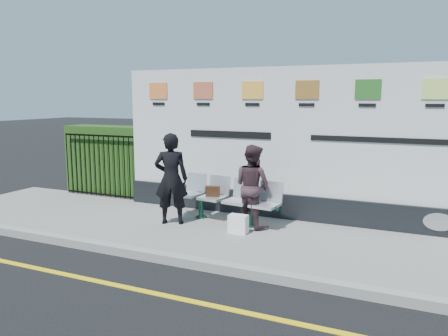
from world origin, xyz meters
name	(u,v)px	position (x,y,z in m)	size (l,w,h in m)	color
ground	(190,301)	(0.00, 0.00, 0.00)	(80.00, 80.00, 0.00)	black
pavement	(258,239)	(0.00, 2.50, 0.06)	(14.00, 3.00, 0.12)	gray
kerb	(223,268)	(0.00, 1.00, 0.07)	(14.00, 0.18, 0.14)	gray
yellow_line	(190,301)	(0.00, 0.00, 0.00)	(14.00, 0.10, 0.01)	yellow
billboard	(306,155)	(0.50, 3.85, 1.42)	(8.00, 0.30, 3.00)	black
hedge	(111,160)	(-4.58, 4.30, 0.97)	(2.35, 0.70, 1.70)	#234815
railing	(100,165)	(-4.58, 3.85, 0.89)	(2.05, 0.06, 1.54)	black
bench	(225,210)	(-0.87, 3.05, 0.36)	(2.20, 0.57, 0.47)	silver
woman_left	(171,179)	(-1.78, 2.54, 1.00)	(0.64, 0.42, 1.75)	black
woman_right	(252,186)	(-0.29, 2.99, 0.90)	(0.75, 0.59, 1.55)	#3C272C
handbag_brown	(213,191)	(-1.16, 3.09, 0.70)	(0.27, 0.11, 0.21)	black
carrier_bag_white	(238,224)	(-0.36, 2.48, 0.29)	(0.33, 0.20, 0.33)	white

